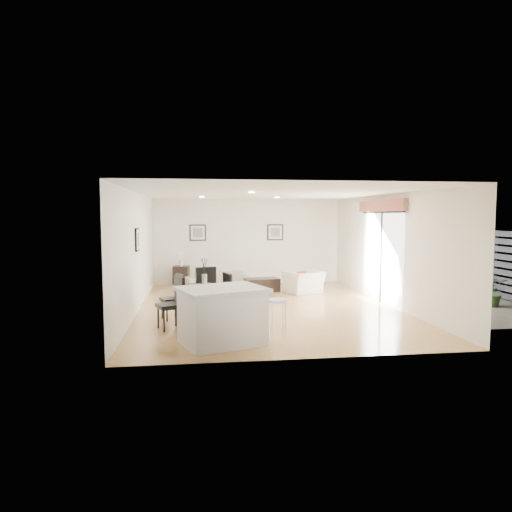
{
  "coord_description": "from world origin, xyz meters",
  "views": [
    {
      "loc": [
        -1.7,
        -10.63,
        2.17
      ],
      "look_at": [
        -0.21,
        0.4,
        1.2
      ],
      "focal_mm": 32.0,
      "sensor_mm": 36.0,
      "label": 1
    }
  ],
  "objects": [
    {
      "name": "wall_right",
      "position": [
        3.0,
        0.0,
        1.35
      ],
      "size": [
        0.04,
        8.0,
        2.7
      ],
      "primitive_type": "cube",
      "color": "white",
      "rests_on": "ground"
    },
    {
      "name": "dining_chair_wnear",
      "position": [
        -2.11,
        -1.81,
        0.57
      ],
      "size": [
        0.59,
        0.59,
        1.02
      ],
      "rotation": [
        0.0,
        0.0,
        -1.19
      ],
      "color": "black",
      "rests_on": "ground"
    },
    {
      "name": "ceiling",
      "position": [
        0.0,
        0.0,
        2.7
      ],
      "size": [
        6.0,
        8.0,
        0.02
      ],
      "primitive_type": "cube",
      "color": "white",
      "rests_on": "wall_back"
    },
    {
      "name": "vase",
      "position": [
        -1.51,
        -1.42,
        0.96
      ],
      "size": [
        0.81,
        1.24,
        0.63
      ],
      "color": "white",
      "rests_on": "dining_table"
    },
    {
      "name": "side_table",
      "position": [
        -2.13,
        3.66,
        0.31
      ],
      "size": [
        0.53,
        0.53,
        0.63
      ],
      "primitive_type": "cube",
      "rotation": [
        0.0,
        0.0,
        -0.14
      ],
      "color": "black",
      "rests_on": "ground"
    },
    {
      "name": "ground",
      "position": [
        0.0,
        0.0,
        0.0
      ],
      "size": [
        8.0,
        8.0,
        0.0
      ],
      "primitive_type": "plane",
      "color": "#B7834B",
      "rests_on": "ground"
    },
    {
      "name": "framed_print_left_wall",
      "position": [
        -2.97,
        -0.2,
        1.65
      ],
      "size": [
        0.04,
        0.52,
        0.52
      ],
      "rotation": [
        0.0,
        0.0,
        1.57
      ],
      "color": "black",
      "rests_on": "wall_left"
    },
    {
      "name": "courtyard_plant_a",
      "position": [
        5.41,
        -0.65,
        0.35
      ],
      "size": [
        0.79,
        0.75,
        0.7
      ],
      "primitive_type": "imported",
      "rotation": [
        0.0,
        0.0,
        -0.41
      ],
      "color": "#2F4F21",
      "rests_on": "ground"
    },
    {
      "name": "dining_chair_foot",
      "position": [
        -1.49,
        -0.39,
        0.58
      ],
      "size": [
        0.57,
        0.57,
        1.05
      ],
      "rotation": [
        0.0,
        0.0,
        3.4
      ],
      "color": "black",
      "rests_on": "ground"
    },
    {
      "name": "dining_chair_head",
      "position": [
        -1.54,
        -2.47,
        0.51
      ],
      "size": [
        0.54,
        0.54,
        0.92
      ],
      "rotation": [
        0.0,
        0.0,
        0.39
      ],
      "color": "black",
      "rests_on": "ground"
    },
    {
      "name": "wall_back",
      "position": [
        0.0,
        4.0,
        1.35
      ],
      "size": [
        6.0,
        0.04,
        2.7
      ],
      "primitive_type": "cube",
      "color": "white",
      "rests_on": "ground"
    },
    {
      "name": "dining_table",
      "position": [
        -1.51,
        -1.42,
        0.63
      ],
      "size": [
        1.35,
        1.86,
        0.7
      ],
      "rotation": [
        0.0,
        0.0,
        0.34
      ],
      "color": "black",
      "rests_on": "ground"
    },
    {
      "name": "armchair",
      "position": [
        1.34,
        1.82,
        0.31
      ],
      "size": [
        1.22,
        1.16,
        0.63
      ],
      "primitive_type": "imported",
      "rotation": [
        0.0,
        0.0,
        3.55
      ],
      "color": "white",
      "rests_on": "ground"
    },
    {
      "name": "table_lamp",
      "position": [
        -2.13,
        3.66,
        0.91
      ],
      "size": [
        0.23,
        0.23,
        0.43
      ],
      "color": "white",
      "rests_on": "side_table"
    },
    {
      "name": "dining_chair_enear",
      "position": [
        -0.91,
        -1.87,
        0.49
      ],
      "size": [
        0.52,
        0.52,
        0.87
      ],
      "rotation": [
        0.0,
        0.0,
        1.99
      ],
      "color": "black",
      "rests_on": "ground"
    },
    {
      "name": "courtyard",
      "position": [
        6.16,
        0.87,
        0.92
      ],
      "size": [
        6.0,
        6.0,
        2.0
      ],
      "color": "gray",
      "rests_on": "ground"
    },
    {
      "name": "coffee_table",
      "position": [
        0.22,
        2.29,
        0.19
      ],
      "size": [
        1.04,
        0.73,
        0.38
      ],
      "primitive_type": "cube",
      "rotation": [
        0.0,
        0.0,
        0.17
      ],
      "color": "black",
      "rests_on": "ground"
    },
    {
      "name": "sofa",
      "position": [
        -1.08,
        2.98,
        0.27
      ],
      "size": [
        1.98,
        1.21,
        0.54
      ],
      "primitive_type": "imported",
      "rotation": [
        0.0,
        0.0,
        3.42
      ],
      "color": "#A49985",
      "rests_on": "ground"
    },
    {
      "name": "framed_print_back_left",
      "position": [
        -1.6,
        3.97,
        1.65
      ],
      "size": [
        0.52,
        0.04,
        0.52
      ],
      "color": "black",
      "rests_on": "wall_back"
    },
    {
      "name": "kitchen_island",
      "position": [
        -1.25,
        -3.0,
        0.49
      ],
      "size": [
        1.66,
        1.47,
        0.97
      ],
      "rotation": [
        0.0,
        0.0,
        0.35
      ],
      "color": "silver",
      "rests_on": "ground"
    },
    {
      "name": "cushion",
      "position": [
        1.25,
        1.73,
        0.49
      ],
      "size": [
        0.28,
        0.18,
        0.27
      ],
      "primitive_type": "cube",
      "rotation": [
        0.0,
        0.0,
        3.54
      ],
      "color": "#9C2414",
      "rests_on": "armchair"
    },
    {
      "name": "framed_print_back_right",
      "position": [
        0.9,
        3.97,
        1.65
      ],
      "size": [
        0.52,
        0.04,
        0.52
      ],
      "color": "black",
      "rests_on": "wall_back"
    },
    {
      "name": "courtyard_plant_b",
      "position": [
        5.83,
        0.68,
        0.3
      ],
      "size": [
        0.43,
        0.43,
        0.6
      ],
      "primitive_type": "imported",
      "rotation": [
        0.0,
        0.0,
        0.31
      ],
      "color": "#2F4F21",
      "rests_on": "ground"
    },
    {
      "name": "wall_front",
      "position": [
        0.0,
        -4.0,
        1.35
      ],
      "size": [
        6.0,
        0.04,
        2.7
      ],
      "primitive_type": "cube",
      "color": "white",
      "rests_on": "ground"
    },
    {
      "name": "sliding_door",
      "position": [
        2.96,
        0.3,
        1.66
      ],
      "size": [
        0.12,
        2.7,
        2.57
      ],
      "color": "white",
      "rests_on": "wall_right"
    },
    {
      "name": "wall_left",
      "position": [
        -3.0,
        0.0,
        1.35
      ],
      "size": [
        0.04,
        8.0,
        2.7
      ],
      "primitive_type": "cube",
      "color": "white",
      "rests_on": "ground"
    },
    {
      "name": "bar_stool",
      "position": [
        -0.3,
        -3.0,
        0.64
      ],
      "size": [
        0.34,
        0.34,
        0.75
      ],
      "color": "white",
      "rests_on": "ground"
    },
    {
      "name": "dining_chair_efar",
      "position": [
        -0.92,
        -1.02,
        0.54
      ],
      "size": [
        0.54,
        0.54,
        0.97
      ],
      "rotation": [
        0.0,
        0.0,
        1.86
      ],
      "color": "black",
      "rests_on": "ground"
    },
    {
      "name": "dining_chair_wfar",
      "position": [
        -2.11,
        -0.97,
        0.53
      ],
      "size": [
        0.55,
        0.55,
        0.95
      ],
      "rotation": [
        0.0,
        0.0,
        -1.2
      ],
      "color": "black",
      "rests_on": "ground"
    }
  ]
}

